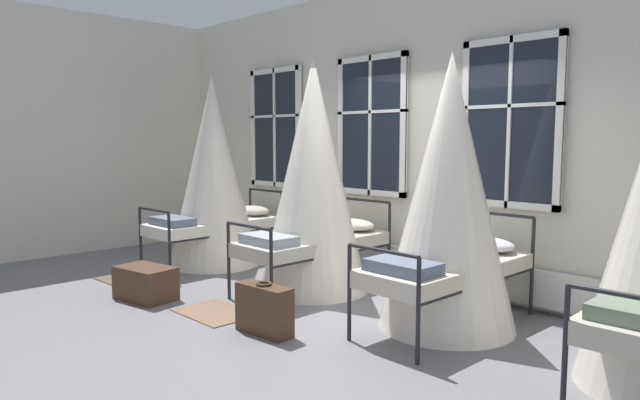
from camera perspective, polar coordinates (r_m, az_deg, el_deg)
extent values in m
plane|color=slate|center=(5.89, 3.28, -10.97)|extent=(21.64, 21.64, 0.00)
cube|color=beige|center=(6.76, 11.68, 6.58)|extent=(9.91, 0.10, 3.60)
cube|color=black|center=(8.57, -4.45, 7.13)|extent=(1.09, 0.02, 1.73)
cube|color=silver|center=(8.59, -4.40, 1.60)|extent=(1.09, 0.06, 0.07)
cube|color=silver|center=(8.62, -4.49, 12.65)|extent=(1.09, 0.06, 0.07)
cube|color=silver|center=(8.97, -6.55, 7.07)|extent=(0.07, 0.06, 1.73)
cube|color=silver|center=(8.18, -2.14, 7.20)|extent=(0.07, 0.06, 1.73)
cube|color=silver|center=(8.57, -4.45, 7.13)|extent=(0.04, 0.06, 1.73)
cube|color=silver|center=(8.57, -4.46, 8.29)|extent=(1.09, 0.06, 0.04)
cube|color=black|center=(7.24, 5.06, 7.32)|extent=(1.09, 0.02, 1.73)
cube|color=silver|center=(7.27, 5.00, 0.77)|extent=(1.09, 0.06, 0.07)
cube|color=silver|center=(7.30, 5.13, 13.84)|extent=(1.09, 0.06, 0.07)
cube|color=silver|center=(7.58, 2.11, 7.29)|extent=(0.07, 0.06, 1.73)
cube|color=silver|center=(6.91, 8.30, 7.34)|extent=(0.07, 0.06, 1.73)
cube|color=silver|center=(7.24, 5.06, 7.32)|extent=(0.04, 0.06, 1.73)
cube|color=silver|center=(7.24, 5.08, 8.69)|extent=(1.09, 0.06, 0.04)
cube|color=black|center=(6.18, 18.31, 7.25)|extent=(1.09, 0.02, 1.73)
cube|color=silver|center=(6.22, 18.05, -0.40)|extent=(1.09, 0.06, 0.07)
cube|color=silver|center=(6.26, 18.57, 14.86)|extent=(1.09, 0.06, 0.07)
cube|color=silver|center=(6.44, 14.24, 7.32)|extent=(0.07, 0.06, 1.73)
cube|color=silver|center=(5.96, 22.70, 7.15)|extent=(0.07, 0.06, 1.73)
cube|color=silver|center=(6.18, 18.31, 7.25)|extent=(0.04, 0.06, 1.73)
cube|color=silver|center=(6.19, 18.36, 8.85)|extent=(1.09, 0.06, 0.04)
cube|color=silver|center=(6.81, 10.78, -6.55)|extent=(6.17, 0.10, 0.36)
cylinder|color=black|center=(8.88, -6.91, -2.01)|extent=(0.04, 0.04, 0.97)
cylinder|color=black|center=(8.33, -3.82, -2.52)|extent=(0.04, 0.04, 0.97)
cylinder|color=black|center=(7.91, -17.36, -3.72)|extent=(0.04, 0.04, 0.84)
cylinder|color=black|center=(7.28, -14.68, -4.47)|extent=(0.04, 0.04, 0.84)
cylinder|color=black|center=(8.35, -11.83, -2.73)|extent=(0.06, 1.82, 0.03)
cylinder|color=black|center=(7.76, -8.88, -3.34)|extent=(0.06, 1.82, 0.03)
cylinder|color=black|center=(8.54, -5.45, 0.95)|extent=(0.73, 0.04, 0.03)
cylinder|color=black|center=(7.53, -16.17, -0.95)|extent=(0.73, 0.04, 0.03)
cube|color=silver|center=(8.05, -10.42, -2.49)|extent=(0.78, 1.86, 0.15)
ellipsoid|color=#B7B2A3|center=(8.42, -6.68, -1.05)|extent=(0.57, 0.41, 0.14)
cube|color=slate|center=(7.68, -14.44, -2.05)|extent=(0.61, 0.37, 0.10)
cone|color=silver|center=(7.97, -10.52, 2.79)|extent=(1.25, 1.25, 2.56)
cylinder|color=black|center=(7.46, 2.55, -3.52)|extent=(0.04, 0.04, 0.97)
cylinder|color=black|center=(6.98, 6.88, -4.22)|extent=(0.04, 0.04, 0.97)
cylinder|color=black|center=(6.30, -9.04, -5.98)|extent=(0.04, 0.04, 0.84)
cylinder|color=black|center=(5.73, -4.85, -7.14)|extent=(0.04, 0.04, 0.84)
cylinder|color=black|center=(6.84, -2.75, -4.55)|extent=(0.04, 1.82, 0.03)
cylinder|color=black|center=(6.32, 1.61, -5.43)|extent=(0.04, 1.82, 0.03)
cylinder|color=black|center=(7.15, 4.67, -0.05)|extent=(0.73, 0.04, 0.03)
cylinder|color=black|center=(5.93, -7.10, -2.60)|extent=(0.73, 0.04, 0.03)
cube|color=#B7B2A3|center=(6.56, -0.66, -4.33)|extent=(0.75, 1.85, 0.15)
ellipsoid|color=#B7B2A3|center=(7.01, 3.35, -2.47)|extent=(0.57, 0.40, 0.14)
cube|color=#8C939E|center=(6.12, -5.12, -3.93)|extent=(0.61, 0.36, 0.10)
cone|color=silver|center=(6.47, -0.67, 2.43)|extent=(1.25, 1.25, 2.63)
cylinder|color=black|center=(6.37, 14.41, -5.37)|extent=(0.04, 0.04, 0.97)
cylinder|color=black|center=(6.02, 20.29, -6.22)|extent=(0.04, 0.04, 0.97)
cylinder|color=black|center=(4.97, 2.93, -9.18)|extent=(0.04, 0.04, 0.84)
cylinder|color=black|center=(4.52, 9.71, -10.83)|extent=(0.04, 0.04, 0.84)
cylinder|color=black|center=(5.64, 9.40, -6.93)|extent=(0.06, 1.82, 0.03)
cylinder|color=black|center=(5.24, 15.79, -8.08)|extent=(0.06, 1.82, 0.03)
cylinder|color=black|center=(6.11, 17.41, -1.35)|extent=(0.73, 0.04, 0.03)
cylinder|color=black|center=(4.64, 6.21, -5.02)|extent=(0.73, 0.04, 0.03)
cube|color=beige|center=(5.41, 12.49, -6.72)|extent=(0.77, 1.85, 0.15)
ellipsoid|color=silver|center=(5.94, 16.18, -4.25)|extent=(0.57, 0.41, 0.14)
cube|color=slate|center=(4.87, 8.19, -6.56)|extent=(0.61, 0.37, 0.10)
cone|color=silver|center=(5.30, 12.67, 0.74)|extent=(1.25, 1.25, 2.49)
cylinder|color=black|center=(3.99, 23.12, -13.60)|extent=(0.04, 0.04, 0.84)
cylinder|color=black|center=(4.79, 27.32, -9.87)|extent=(0.05, 1.82, 0.03)
cylinder|color=black|center=(3.75, 28.58, -8.40)|extent=(0.73, 0.04, 0.03)
cube|color=brown|center=(7.50, -18.37, -7.51)|extent=(0.82, 0.59, 0.01)
cube|color=brown|center=(5.93, -10.38, -10.90)|extent=(0.80, 0.56, 0.01)
cube|color=#472D1E|center=(5.21, -5.55, -10.75)|extent=(0.57, 0.24, 0.44)
cube|color=tan|center=(5.28, -4.70, -10.52)|extent=(0.50, 0.05, 0.03)
torus|color=#472D1E|center=(5.15, -5.58, -8.25)|extent=(0.15, 0.15, 0.02)
cube|color=#472D1E|center=(6.53, -16.89, -7.89)|extent=(0.70, 0.50, 0.36)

